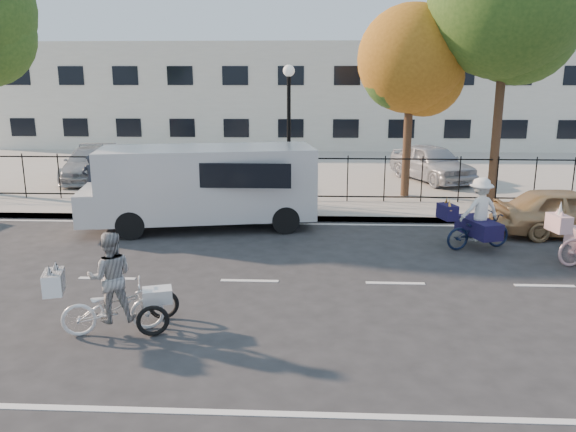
# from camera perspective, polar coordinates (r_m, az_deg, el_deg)

# --- Properties ---
(ground) EXTENTS (120.00, 120.00, 0.00)m
(ground) POSITION_cam_1_polar(r_m,az_deg,el_deg) (11.72, -3.93, -6.60)
(ground) COLOR #333334
(road_markings) EXTENTS (60.00, 9.52, 0.01)m
(road_markings) POSITION_cam_1_polar(r_m,az_deg,el_deg) (11.72, -3.93, -6.58)
(road_markings) COLOR silver
(road_markings) RESTS_ON ground
(curb) EXTENTS (60.00, 0.10, 0.15)m
(curb) POSITION_cam_1_polar(r_m,az_deg,el_deg) (16.50, -1.94, -0.22)
(curb) COLOR #A8A399
(curb) RESTS_ON ground
(sidewalk) EXTENTS (60.00, 2.20, 0.15)m
(sidewalk) POSITION_cam_1_polar(r_m,az_deg,el_deg) (17.52, -1.66, 0.61)
(sidewalk) COLOR #A8A399
(sidewalk) RESTS_ON ground
(parking_lot) EXTENTS (60.00, 15.60, 0.15)m
(parking_lot) POSITION_cam_1_polar(r_m,az_deg,el_deg) (26.24, -0.18, 5.07)
(parking_lot) COLOR #A8A399
(parking_lot) RESTS_ON ground
(iron_fence) EXTENTS (58.00, 0.06, 1.50)m
(iron_fence) POSITION_cam_1_polar(r_m,az_deg,el_deg) (18.43, -1.42, 3.90)
(iron_fence) COLOR black
(iron_fence) RESTS_ON sidewalk
(building) EXTENTS (34.00, 10.00, 6.00)m
(building) POSITION_cam_1_polar(r_m,az_deg,el_deg) (35.94, 0.64, 12.14)
(building) COLOR silver
(building) RESTS_ON ground
(lamppost) EXTENTS (0.36, 0.36, 4.33)m
(lamppost) POSITION_cam_1_polar(r_m,az_deg,el_deg) (17.75, 0.08, 10.71)
(lamppost) COLOR black
(lamppost) RESTS_ON sidewalk
(street_sign) EXTENTS (0.85, 0.06, 1.80)m
(street_sign) POSITION_cam_1_polar(r_m,az_deg,el_deg) (18.18, -7.37, 5.30)
(street_sign) COLOR black
(street_sign) RESTS_ON sidewalk
(zebra_trike) EXTENTS (2.00, 1.21, 1.71)m
(zebra_trike) POSITION_cam_1_polar(r_m,az_deg,el_deg) (9.65, -17.41, -7.61)
(zebra_trike) COLOR white
(zebra_trike) RESTS_ON ground
(bull_bike) EXTENTS (1.96, 1.38, 1.77)m
(bull_bike) POSITION_cam_1_polar(r_m,az_deg,el_deg) (14.42, 18.74, -0.46)
(bull_bike) COLOR black
(bull_bike) RESTS_ON ground
(white_van) EXTENTS (6.65, 3.18, 2.24)m
(white_van) POSITION_cam_1_polar(r_m,az_deg,el_deg) (15.72, -8.55, 3.27)
(white_van) COLOR silver
(white_van) RESTS_ON ground
(gold_sedan) EXTENTS (3.85, 1.70, 1.29)m
(gold_sedan) POSITION_cam_1_polar(r_m,az_deg,el_deg) (16.57, 26.57, 0.38)
(gold_sedan) COLOR tan
(gold_sedan) RESTS_ON ground
(pedestrian) EXTENTS (0.69, 0.62, 1.59)m
(pedestrian) POSITION_cam_1_polar(r_m,az_deg,el_deg) (18.90, -19.30, 3.51)
(pedestrian) COLOR black
(pedestrian) RESTS_ON sidewalk
(lot_car_a) EXTENTS (2.60, 4.60, 1.26)m
(lot_car_a) POSITION_cam_1_polar(r_m,az_deg,el_deg) (23.54, -19.48, 4.99)
(lot_car_a) COLOR #9EA1A5
(lot_car_a) RESTS_ON parking_lot
(lot_car_c) EXTENTS (2.57, 4.49, 1.40)m
(lot_car_c) POSITION_cam_1_polar(r_m,az_deg,el_deg) (20.94, -6.74, 4.88)
(lot_car_c) COLOR #4E5256
(lot_car_c) RESTS_ON parking_lot
(lot_car_d) EXTENTS (3.14, 4.54, 1.43)m
(lot_car_d) POSITION_cam_1_polar(r_m,az_deg,el_deg) (22.70, 14.39, 5.27)
(lot_car_d) COLOR #AFB1B8
(lot_car_d) RESTS_ON parking_lot
(tree_mid) EXTENTS (3.55, 3.51, 6.44)m
(tree_mid) POSITION_cam_1_polar(r_m,az_deg,el_deg) (19.43, 12.79, 14.77)
(tree_mid) COLOR #442D1D
(tree_mid) RESTS_ON ground
(tree_east) EXTENTS (4.81, 4.81, 8.81)m
(tree_east) POSITION_cam_1_polar(r_m,az_deg,el_deg) (19.30, 21.78, 19.13)
(tree_east) COLOR #442D1D
(tree_east) RESTS_ON ground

